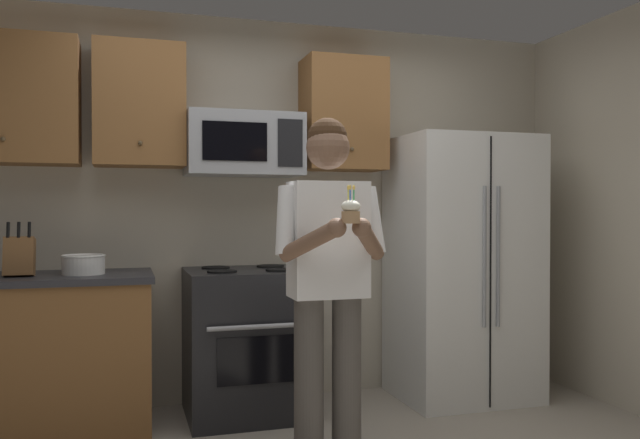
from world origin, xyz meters
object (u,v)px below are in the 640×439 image
(oven_range, at_px, (247,342))
(refrigerator, at_px, (462,267))
(knife_block, at_px, (19,256))
(bowl_large_white, at_px, (83,264))
(microwave, at_px, (244,145))
(cupcake, at_px, (351,211))
(person, at_px, (329,270))

(oven_range, bearing_deg, refrigerator, -1.50)
(refrigerator, height_order, knife_block, refrigerator)
(oven_range, bearing_deg, knife_block, -178.72)
(knife_block, xyz_separation_m, bowl_large_white, (0.34, 0.02, -0.05))
(oven_range, relative_size, bowl_large_white, 3.72)
(oven_range, height_order, knife_block, knife_block)
(knife_block, bearing_deg, microwave, 6.44)
(cupcake, bearing_deg, oven_range, 100.26)
(bowl_large_white, height_order, person, person)
(knife_block, bearing_deg, cupcake, -39.12)
(oven_range, xyz_separation_m, refrigerator, (1.50, -0.04, 0.44))
(oven_range, height_order, refrigerator, refrigerator)
(microwave, relative_size, refrigerator, 0.41)
(microwave, height_order, knife_block, microwave)
(knife_block, relative_size, person, 0.18)
(microwave, distance_m, knife_block, 1.49)
(bowl_large_white, bearing_deg, microwave, 7.44)
(oven_range, relative_size, cupcake, 5.36)
(oven_range, height_order, bowl_large_white, bowl_large_white)
(refrigerator, bearing_deg, oven_range, 178.50)
(oven_range, distance_m, refrigerator, 1.56)
(person, distance_m, cupcake, 0.44)
(bowl_large_white, bearing_deg, cupcake, -46.69)
(microwave, distance_m, cupcake, 1.49)
(microwave, xyz_separation_m, bowl_large_white, (-0.97, -0.13, -0.74))
(refrigerator, relative_size, cupcake, 10.35)
(bowl_large_white, distance_m, person, 1.54)
(microwave, bearing_deg, refrigerator, -6.03)
(microwave, bearing_deg, cupcake, -80.60)
(refrigerator, relative_size, person, 1.02)
(oven_range, bearing_deg, person, -76.35)
(bowl_large_white, distance_m, cupcake, 1.79)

